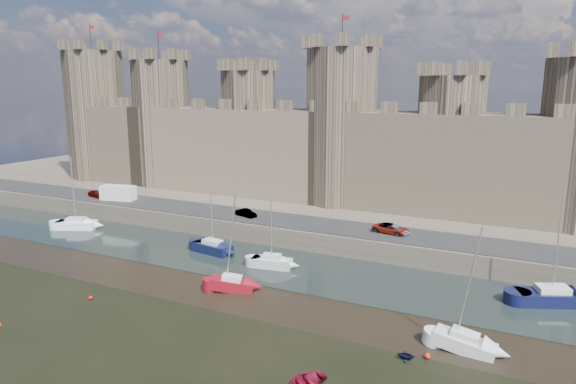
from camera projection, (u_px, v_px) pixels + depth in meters
name	position (u px, v px, depth m)	size (l,w,h in m)	color
ground	(92.00, 357.00, 39.03)	(160.00, 160.00, 0.00)	black
water_channel	(250.00, 261.00, 60.12)	(160.00, 12.00, 0.08)	black
quay	(352.00, 194.00, 91.53)	(160.00, 60.00, 2.50)	#4C443A
road	(288.00, 221.00, 68.40)	(160.00, 7.00, 0.10)	black
castle	(324.00, 142.00, 79.11)	(108.50, 11.00, 29.00)	#42382B
car_0	(97.00, 194.00, 82.45)	(1.43, 3.56, 1.21)	gray
car_1	(246.00, 213.00, 70.37)	(1.16, 3.33, 1.10)	gray
car_2	(397.00, 231.00, 61.97)	(1.51, 3.72, 1.08)	gray
car_3	(391.00, 229.00, 62.44)	(2.07, 4.48, 1.25)	gray
van	(118.00, 193.00, 80.36)	(5.35, 2.14, 2.34)	silver
sailboat_0	(76.00, 224.00, 73.36)	(5.96, 4.22, 10.41)	white
sailboat_1	(212.00, 247.00, 62.91)	(5.49, 2.82, 10.50)	black
sailboat_2	(272.00, 261.00, 57.83)	(4.77, 2.45, 9.83)	silver
sailboat_3	(552.00, 296.00, 48.19)	(6.83, 4.76, 11.17)	black
sailboat_4	(232.00, 283.00, 51.52)	(4.68, 3.15, 10.20)	maroon
sailboat_5	(464.00, 342.00, 39.84)	(4.78, 2.11, 10.09)	silver
dinghy_4	(306.00, 381.00, 35.30)	(2.20, 0.64, 3.09)	maroon
dinghy_7	(406.00, 356.00, 38.56)	(1.15, 0.70, 1.33)	black
buoy_1	(91.00, 298.00, 49.43)	(0.39, 0.39, 0.39)	red
buoy_3	(427.00, 356.00, 38.75)	(0.46, 0.46, 0.46)	red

